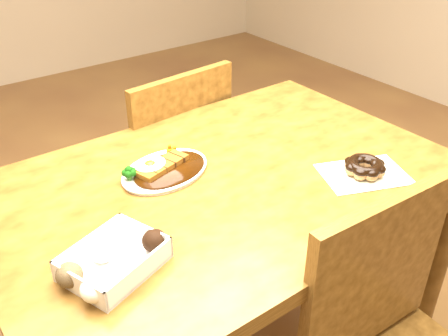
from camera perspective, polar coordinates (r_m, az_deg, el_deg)
table at (r=1.33m, az=0.10°, el=-4.77°), size 1.20×0.80×0.75m
chair_far at (r=1.86m, az=-6.69°, el=0.13°), size 0.46×0.46×0.87m
katsu_curry_plate at (r=1.30m, az=-6.97°, el=-0.11°), size 0.28×0.22×0.05m
donut_box at (r=1.01m, az=-12.59°, el=-10.26°), size 0.23×0.20×0.05m
pon_de_ring at (r=1.33m, az=15.78°, el=0.06°), size 0.26×0.22×0.04m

